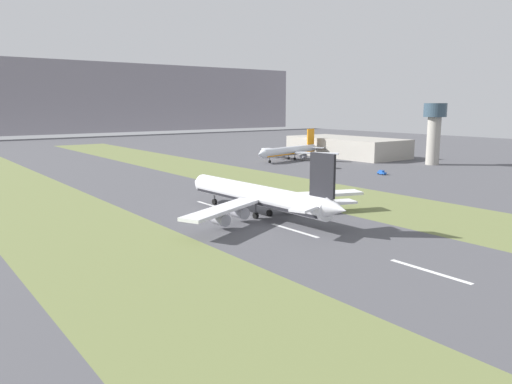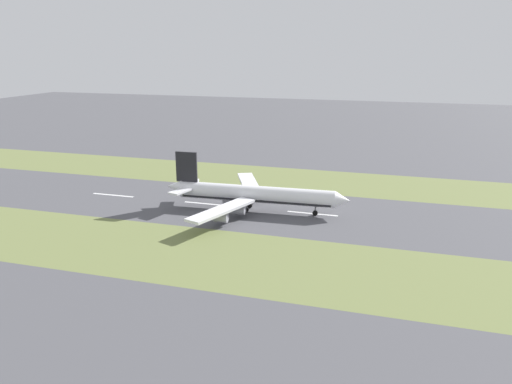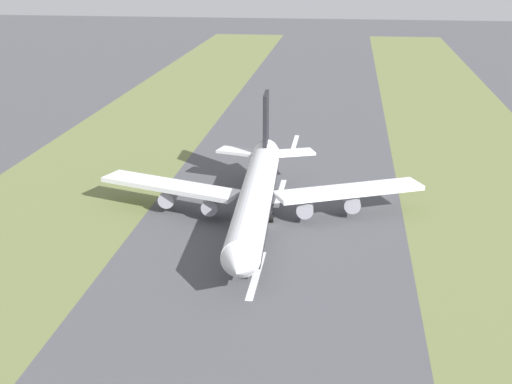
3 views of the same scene
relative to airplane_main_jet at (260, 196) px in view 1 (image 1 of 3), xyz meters
The scene contains 12 objects.
ground_plane 6.63m from the airplane_main_jet, 167.79° to the left, with size 800.00×800.00×0.00m, color #4C4C51.
grass_median_west 48.09m from the airplane_main_jet, behind, with size 40.00×600.00×0.01m, color olive.
grass_median_east 42.72m from the airplane_main_jet, ahead, with size 40.00×600.00×0.01m, color olive.
centreline_dash_near 58.47m from the airplane_main_jet, 92.67° to the right, with size 1.20×18.00×0.01m, color silver.
centreline_dash_mid 19.26m from the airplane_main_jet, 98.51° to the right, with size 1.20×18.00×0.01m, color silver.
centreline_dash_far 22.87m from the airplane_main_jet, 97.05° to the left, with size 1.20×18.00×0.01m, color silver.
airplane_main_jet is the anchor object (origin of this frame).
terminal_building 183.47m from the airplane_main_jet, 35.44° to the left, with size 36.00×75.39×11.63m, color #A39E93.
control_tower 159.74m from the airplane_main_jet, 16.85° to the left, with size 12.00×12.00×32.90m.
airplane_parked_apron 152.78m from the airplane_main_jet, 46.02° to the left, with size 57.57×54.03×17.52m.
service_truck 117.61m from the airplane_main_jet, 35.05° to the left, with size 6.32×4.83×3.10m.
apron_car 105.64m from the airplane_main_jet, 20.39° to the left, with size 2.43×4.58×2.03m.
Camera 1 is at (-82.67, -112.95, 31.90)m, focal length 35.00 mm.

